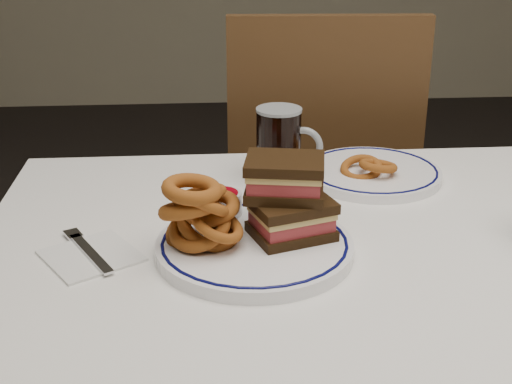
{
  "coord_description": "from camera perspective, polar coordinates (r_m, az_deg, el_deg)",
  "views": [
    {
      "loc": [
        -0.28,
        -0.92,
        1.23
      ],
      "look_at": [
        -0.21,
        0.03,
        0.83
      ],
      "focal_mm": 50.0,
      "sensor_mm": 36.0,
      "label": 1
    }
  ],
  "objects": [
    {
      "name": "onion_rings_main",
      "position": [
        1.01,
        -4.43,
        -1.72
      ],
      "size": [
        0.13,
        0.11,
        0.13
      ],
      "color": "brown",
      "rests_on": "main_plate"
    },
    {
      "name": "napkin_fork",
      "position": [
        1.06,
        -13.11,
        -4.89
      ],
      "size": [
        0.17,
        0.17,
        0.01
      ],
      "color": "silver",
      "rests_on": "dining_table"
    },
    {
      "name": "dining_table",
      "position": [
        1.13,
        10.91,
        -9.14
      ],
      "size": [
        1.27,
        0.87,
        0.75
      ],
      "color": "white",
      "rests_on": "floor"
    },
    {
      "name": "ketchup_ramekin",
      "position": [
        1.11,
        -2.74,
        -0.81
      ],
      "size": [
        0.06,
        0.06,
        0.04
      ],
      "color": "white",
      "rests_on": "main_plate"
    },
    {
      "name": "reuben_sandwich",
      "position": [
        1.03,
        2.58,
        -0.45
      ],
      "size": [
        0.14,
        0.13,
        0.12
      ],
      "color": "black",
      "rests_on": "main_plate"
    },
    {
      "name": "onion_rings_far",
      "position": [
        1.3,
        9.02,
        1.98
      ],
      "size": [
        0.1,
        0.09,
        0.05
      ],
      "color": "brown",
      "rests_on": "far_plate"
    },
    {
      "name": "beer_mug",
      "position": [
        1.28,
        1.95,
        3.83
      ],
      "size": [
        0.12,
        0.08,
        0.14
      ],
      "color": "black",
      "rests_on": "dining_table"
    },
    {
      "name": "main_plate",
      "position": [
        1.03,
        -0.13,
        -4.38
      ],
      "size": [
        0.29,
        0.29,
        0.02
      ],
      "color": "white",
      "rests_on": "dining_table"
    },
    {
      "name": "chair_far",
      "position": [
        1.85,
        4.95,
        0.63
      ],
      "size": [
        0.48,
        0.48,
        0.99
      ],
      "color": "#3F2914",
      "rests_on": "floor"
    },
    {
      "name": "far_plate",
      "position": [
        1.33,
        9.27,
        1.55
      ],
      "size": [
        0.25,
        0.25,
        0.02
      ],
      "color": "white",
      "rests_on": "dining_table"
    }
  ]
}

